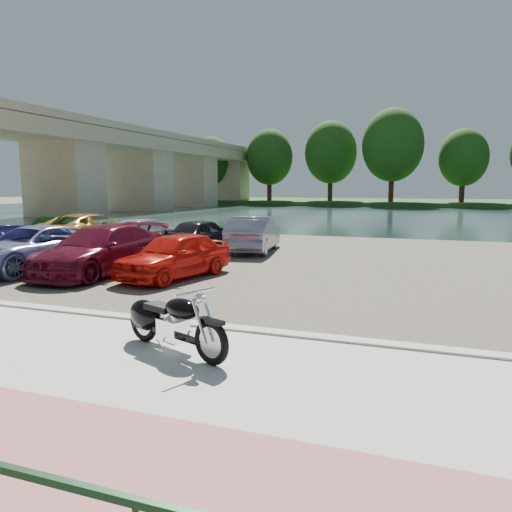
# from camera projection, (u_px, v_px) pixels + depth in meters

# --- Properties ---
(ground) EXTENTS (200.00, 200.00, 0.00)m
(ground) POSITION_uv_depth(u_px,v_px,m) (177.00, 372.00, 7.21)
(ground) COLOR #595447
(ground) RESTS_ON ground
(promenade) EXTENTS (60.00, 6.00, 0.10)m
(promenade) POSITION_uv_depth(u_px,v_px,m) (138.00, 395.00, 6.28)
(promenade) COLOR #B8B5AD
(promenade) RESTS_ON ground
(pink_path) EXTENTS (60.00, 2.00, 0.01)m
(pink_path) POSITION_uv_depth(u_px,v_px,m) (51.00, 450.00, 4.88)
(pink_path) COLOR #9A5B57
(pink_path) RESTS_ON promenade
(kerb) EXTENTS (60.00, 0.30, 0.14)m
(kerb) POSITION_uv_depth(u_px,v_px,m) (231.00, 330.00, 9.06)
(kerb) COLOR #B8B5AD
(kerb) RESTS_ON ground
(parking_lot) EXTENTS (60.00, 18.00, 0.04)m
(parking_lot) POSITION_uv_depth(u_px,v_px,m) (332.00, 263.00, 17.43)
(parking_lot) COLOR #3F3A33
(parking_lot) RESTS_ON ground
(river) EXTENTS (120.00, 40.00, 0.00)m
(river) POSITION_uv_depth(u_px,v_px,m) (399.00, 217.00, 44.37)
(river) COLOR #172A2A
(river) RESTS_ON ground
(far_bank) EXTENTS (120.00, 24.00, 0.60)m
(far_bank) POSITION_uv_depth(u_px,v_px,m) (416.00, 203.00, 74.06)
(far_bank) COLOR #1F4217
(far_bank) RESTS_ON ground
(bridge) EXTENTS (7.00, 56.00, 8.55)m
(bridge) POSITION_uv_depth(u_px,v_px,m) (135.00, 160.00, 54.17)
(bridge) COLOR tan
(bridge) RESTS_ON ground
(far_trees) EXTENTS (70.25, 10.68, 12.52)m
(far_trees) POSITION_uv_depth(u_px,v_px,m) (451.00, 150.00, 65.80)
(far_trees) COLOR #371D14
(far_trees) RESTS_ON far_bank
(motorcycle) EXTENTS (2.22, 1.12, 1.05)m
(motorcycle) POSITION_uv_depth(u_px,v_px,m) (167.00, 321.00, 7.84)
(motorcycle) COLOR black
(motorcycle) RESTS_ON promenade
(car_2) EXTENTS (3.10, 5.36, 1.41)m
(car_2) POSITION_uv_depth(u_px,v_px,m) (34.00, 248.00, 15.58)
(car_2) COLOR #8694C4
(car_2) RESTS_ON parking_lot
(car_3) EXTENTS (2.18, 5.06, 1.45)m
(car_3) POSITION_uv_depth(u_px,v_px,m) (100.00, 250.00, 14.97)
(car_3) COLOR #5C0D22
(car_3) RESTS_ON parking_lot
(car_4) EXTENTS (2.29, 4.12, 1.33)m
(car_4) POSITION_uv_depth(u_px,v_px,m) (174.00, 255.00, 14.30)
(car_4) COLOR red
(car_4) RESTS_ON parking_lot
(car_5) EXTENTS (2.48, 3.99, 1.24)m
(car_5) POSITION_uv_depth(u_px,v_px,m) (60.00, 229.00, 23.54)
(car_5) COLOR black
(car_5) RESTS_ON parking_lot
(car_6) EXTENTS (2.55, 5.28, 1.45)m
(car_6) POSITION_uv_depth(u_px,v_px,m) (90.00, 230.00, 22.13)
(car_6) COLOR #A27D25
(car_6) RESTS_ON parking_lot
(car_7) EXTENTS (2.34, 4.48, 1.24)m
(car_7) POSITION_uv_depth(u_px,v_px,m) (146.00, 233.00, 21.85)
(car_7) COLOR #9C9DA5
(car_7) RESTS_ON parking_lot
(car_8) EXTENTS (1.99, 3.97, 1.30)m
(car_8) POSITION_uv_depth(u_px,v_px,m) (202.00, 234.00, 20.92)
(car_8) COLOR black
(car_8) RESTS_ON parking_lot
(car_9) EXTENTS (2.19, 4.54, 1.43)m
(car_9) POSITION_uv_depth(u_px,v_px,m) (254.00, 234.00, 20.13)
(car_9) COLOR slate
(car_9) RESTS_ON parking_lot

